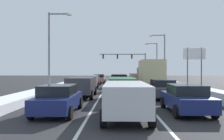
% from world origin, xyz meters
% --- Properties ---
extents(ground_plane, '(128.50, 128.50, 0.00)m').
position_xyz_m(ground_plane, '(0.00, 19.77, 0.00)').
color(ground_plane, '#28282B').
extents(lane_stripe_between_right_lane_and_center_lane, '(0.14, 54.36, 0.01)m').
position_xyz_m(lane_stripe_between_right_lane_and_center_lane, '(1.70, 24.71, 0.00)').
color(lane_stripe_between_right_lane_and_center_lane, silver).
rests_on(lane_stripe_between_right_lane_and_center_lane, ground).
extents(lane_stripe_between_center_lane_and_left_lane, '(0.14, 54.36, 0.01)m').
position_xyz_m(lane_stripe_between_center_lane_and_left_lane, '(-1.70, 24.71, 0.00)').
color(lane_stripe_between_center_lane_and_left_lane, silver).
rests_on(lane_stripe_between_center_lane_and_left_lane, ground).
extents(snow_bank_right_shoulder, '(1.22, 54.36, 0.78)m').
position_xyz_m(snow_bank_right_shoulder, '(7.00, 24.71, 0.39)').
color(snow_bank_right_shoulder, white).
rests_on(snow_bank_right_shoulder, ground).
extents(snow_bank_left_shoulder, '(1.97, 54.36, 0.53)m').
position_xyz_m(snow_bank_left_shoulder, '(-7.00, 24.71, 0.26)').
color(snow_bank_left_shoulder, white).
rests_on(snow_bank_left_shoulder, ground).
extents(sedan_navy_right_lane_nearest, '(2.00, 4.50, 1.51)m').
position_xyz_m(sedan_navy_right_lane_nearest, '(3.41, 7.51, 0.76)').
color(sedan_navy_right_lane_nearest, navy).
rests_on(sedan_navy_right_lane_nearest, ground).
extents(sedan_charcoal_right_lane_second, '(2.00, 4.50, 1.51)m').
position_xyz_m(sedan_charcoal_right_lane_second, '(3.38, 13.63, 0.76)').
color(sedan_charcoal_right_lane_second, '#38383D').
rests_on(sedan_charcoal_right_lane_second, ground).
extents(box_truck_right_lane_third, '(2.53, 7.20, 3.36)m').
position_xyz_m(box_truck_right_lane_third, '(3.59, 21.63, 1.90)').
color(box_truck_right_lane_third, slate).
rests_on(box_truck_right_lane_third, ground).
extents(sedan_maroon_right_lane_fourth, '(2.00, 4.50, 1.51)m').
position_xyz_m(sedan_maroon_right_lane_fourth, '(3.58, 30.03, 0.76)').
color(sedan_maroon_right_lane_fourth, maroon).
rests_on(sedan_maroon_right_lane_fourth, ground).
extents(suv_tan_right_lane_fifth, '(2.16, 4.90, 1.67)m').
position_xyz_m(suv_tan_right_lane_fifth, '(3.19, 36.84, 1.02)').
color(suv_tan_right_lane_fifth, '#937F60').
rests_on(suv_tan_right_lane_fifth, ground).
extents(suv_silver_center_lane_nearest, '(2.16, 4.90, 1.67)m').
position_xyz_m(suv_silver_center_lane_nearest, '(0.13, 5.95, 1.02)').
color(suv_silver_center_lane_nearest, '#B7BABF').
rests_on(suv_silver_center_lane_nearest, ground).
extents(suv_green_center_lane_second, '(2.16, 4.90, 1.67)m').
position_xyz_m(suv_green_center_lane_second, '(0.14, 12.90, 1.02)').
color(suv_green_center_lane_second, '#1E5633').
rests_on(suv_green_center_lane_second, ground).
extents(sedan_red_center_lane_third, '(2.00, 4.50, 1.51)m').
position_xyz_m(sedan_red_center_lane_third, '(-0.04, 19.98, 0.76)').
color(sedan_red_center_lane_third, maroon).
rests_on(sedan_red_center_lane_third, ground).
extents(suv_black_center_lane_fourth, '(2.16, 4.90, 1.67)m').
position_xyz_m(suv_black_center_lane_fourth, '(0.05, 25.86, 1.02)').
color(suv_black_center_lane_fourth, black).
rests_on(suv_black_center_lane_fourth, ground).
extents(sedan_white_center_lane_fifth, '(2.00, 4.50, 1.51)m').
position_xyz_m(sedan_white_center_lane_fifth, '(-0.15, 32.81, 0.76)').
color(sedan_white_center_lane_fifth, silver).
rests_on(sedan_white_center_lane_fifth, ground).
extents(sedan_navy_left_lane_nearest, '(2.00, 4.50, 1.51)m').
position_xyz_m(sedan_navy_left_lane_nearest, '(-3.35, 7.15, 0.76)').
color(sedan_navy_left_lane_nearest, navy).
rests_on(sedan_navy_left_lane_nearest, ground).
extents(suv_charcoal_left_lane_second, '(2.16, 4.90, 1.67)m').
position_xyz_m(suv_charcoal_left_lane_second, '(-3.18, 14.31, 1.02)').
color(suv_charcoal_left_lane_second, '#38383D').
rests_on(suv_charcoal_left_lane_second, ground).
extents(suv_gray_left_lane_third, '(2.16, 4.90, 1.67)m').
position_xyz_m(suv_gray_left_lane_third, '(-3.52, 20.82, 1.02)').
color(suv_gray_left_lane_third, slate).
rests_on(suv_gray_left_lane_third, ground).
extents(sedan_maroon_left_lane_fourth, '(2.00, 4.50, 1.51)m').
position_xyz_m(sedan_maroon_left_lane_fourth, '(-3.60, 27.79, 0.76)').
color(sedan_maroon_left_lane_fourth, maroon).
rests_on(sedan_maroon_left_lane_fourth, ground).
extents(sedan_tan_left_lane_fifth, '(2.00, 4.50, 1.51)m').
position_xyz_m(sedan_tan_left_lane_fifth, '(-3.21, 34.46, 0.76)').
color(sedan_tan_left_lane_fifth, '#937F60').
rests_on(sedan_tan_left_lane_fifth, ground).
extents(traffic_light_gantry, '(10.94, 0.47, 6.20)m').
position_xyz_m(traffic_light_gantry, '(2.77, 49.41, 4.74)').
color(traffic_light_gantry, slate).
rests_on(traffic_light_gantry, ground).
extents(street_lamp_right_near, '(2.66, 0.36, 7.99)m').
position_xyz_m(street_lamp_right_near, '(7.12, 32.12, 4.80)').
color(street_lamp_right_near, gray).
rests_on(street_lamp_right_near, ground).
extents(street_lamp_right_mid, '(2.66, 0.36, 7.76)m').
position_xyz_m(street_lamp_right_mid, '(7.64, 42.01, 4.67)').
color(street_lamp_right_mid, gray).
rests_on(street_lamp_right_mid, ground).
extents(street_lamp_left_mid, '(2.66, 0.36, 8.56)m').
position_xyz_m(street_lamp_left_mid, '(-7.32, 20.10, 5.09)').
color(street_lamp_left_mid, gray).
rests_on(street_lamp_left_mid, ground).
extents(roadside_sign_right, '(3.20, 0.16, 5.50)m').
position_xyz_m(roadside_sign_right, '(11.01, 28.44, 4.02)').
color(roadside_sign_right, '#59595B').
rests_on(roadside_sign_right, ground).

